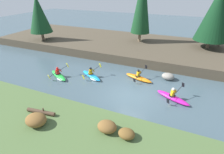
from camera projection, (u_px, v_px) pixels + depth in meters
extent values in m
plane|color=#425660|center=(130.00, 96.00, 13.80)|extent=(90.00, 90.00, 0.00)
cube|color=#4C6638|center=(96.00, 147.00, 8.95)|extent=(44.00, 5.13, 0.73)
cube|color=#4C4233|center=(156.00, 49.00, 22.35)|extent=(44.00, 10.86, 1.01)
cylinder|color=brown|center=(43.00, 36.00, 24.10)|extent=(0.36, 0.36, 1.06)
cone|color=#143D1E|center=(39.00, 14.00, 22.77)|extent=(2.92, 2.92, 4.68)
cylinder|color=#7A664C|center=(140.00, 37.00, 23.41)|extent=(0.36, 0.36, 1.18)
cone|color=#143D1E|center=(142.00, 1.00, 21.37)|extent=(2.47, 2.47, 7.59)
cylinder|color=brown|center=(208.00, 44.00, 20.92)|extent=(0.36, 0.36, 0.96)
cone|color=#0F3319|center=(216.00, 13.00, 19.26)|extent=(3.70, 3.70, 6.17)
cylinder|color=#7A664C|center=(224.00, 31.00, 21.15)|extent=(0.28, 0.28, 3.56)
cylinder|color=#7A664C|center=(223.00, 11.00, 20.76)|extent=(1.35, 1.16, 1.21)
ellipsoid|color=brown|center=(36.00, 120.00, 9.76)|extent=(1.23, 1.03, 0.67)
ellipsoid|color=brown|center=(107.00, 127.00, 9.35)|extent=(1.07, 0.89, 0.58)
ellipsoid|color=brown|center=(127.00, 134.00, 8.97)|extent=(0.88, 0.74, 0.48)
ellipsoid|color=#C61999|center=(172.00, 98.00, 13.26)|extent=(2.70, 1.70, 0.34)
cone|color=#C61999|center=(188.00, 105.00, 12.43)|extent=(0.40, 0.33, 0.20)
cylinder|color=black|center=(172.00, 96.00, 13.22)|extent=(0.64, 0.64, 0.08)
cylinder|color=yellow|center=(173.00, 93.00, 13.11)|extent=(0.40, 0.40, 0.42)
sphere|color=white|center=(173.00, 89.00, 12.96)|extent=(0.31, 0.31, 0.23)
cylinder|color=yellow|center=(176.00, 91.00, 13.14)|extent=(0.18, 0.24, 0.35)
cylinder|color=yellow|center=(172.00, 94.00, 12.86)|extent=(0.18, 0.24, 0.35)
cylinder|color=black|center=(176.00, 93.00, 12.90)|extent=(0.86, 1.74, 0.65)
cube|color=black|center=(183.00, 85.00, 13.31)|extent=(0.25, 0.23, 0.41)
cube|color=black|center=(168.00, 101.00, 12.48)|extent=(0.25, 0.23, 0.41)
ellipsoid|color=orange|center=(138.00, 78.00, 16.10)|extent=(2.76, 1.37, 0.34)
cone|color=orange|center=(150.00, 82.00, 15.38)|extent=(0.39, 0.29, 0.20)
cylinder|color=black|center=(138.00, 76.00, 16.06)|extent=(0.60, 0.60, 0.08)
cylinder|color=yellow|center=(138.00, 74.00, 15.94)|extent=(0.38, 0.38, 0.42)
sphere|color=black|center=(138.00, 71.00, 15.79)|extent=(0.29, 0.29, 0.23)
cylinder|color=yellow|center=(141.00, 72.00, 16.00)|extent=(0.15, 0.24, 0.35)
cylinder|color=yellow|center=(138.00, 74.00, 15.68)|extent=(0.15, 0.24, 0.35)
cylinder|color=black|center=(140.00, 73.00, 15.75)|extent=(0.60, 1.84, 0.65)
cube|color=black|center=(146.00, 67.00, 16.25)|extent=(0.24, 0.21, 0.41)
cube|color=black|center=(134.00, 80.00, 15.25)|extent=(0.24, 0.21, 0.41)
ellipsoid|color=#1993D6|center=(91.00, 76.00, 16.51)|extent=(2.68, 1.75, 0.34)
cone|color=#1993D6|center=(99.00, 80.00, 15.66)|extent=(0.40, 0.34, 0.20)
cylinder|color=black|center=(91.00, 74.00, 16.47)|extent=(0.64, 0.64, 0.08)
cylinder|color=yellow|center=(91.00, 72.00, 16.36)|extent=(0.40, 0.40, 0.42)
sphere|color=black|center=(91.00, 68.00, 16.21)|extent=(0.31, 0.31, 0.23)
cylinder|color=yellow|center=(93.00, 70.00, 16.38)|extent=(0.18, 0.24, 0.35)
cylinder|color=yellow|center=(89.00, 72.00, 16.11)|extent=(0.18, 0.24, 0.35)
cylinder|color=black|center=(92.00, 71.00, 16.14)|extent=(0.90, 1.72, 0.65)
cube|color=yellow|center=(100.00, 65.00, 16.54)|extent=(0.25, 0.23, 0.41)
cube|color=yellow|center=(83.00, 77.00, 15.74)|extent=(0.25, 0.23, 0.41)
ellipsoid|color=white|center=(95.00, 78.00, 16.17)|extent=(1.30, 1.12, 0.18)
ellipsoid|color=green|center=(59.00, 75.00, 16.53)|extent=(2.67, 1.78, 0.34)
cone|color=green|center=(64.00, 80.00, 15.67)|extent=(0.40, 0.34, 0.20)
cylinder|color=black|center=(58.00, 74.00, 16.49)|extent=(0.65, 0.65, 0.08)
cylinder|color=red|center=(58.00, 71.00, 16.38)|extent=(0.40, 0.40, 0.42)
sphere|color=red|center=(57.00, 68.00, 16.23)|extent=(0.31, 0.31, 0.23)
cylinder|color=red|center=(60.00, 70.00, 16.40)|extent=(0.18, 0.24, 0.35)
cylinder|color=red|center=(56.00, 72.00, 16.13)|extent=(0.18, 0.24, 0.35)
cylinder|color=black|center=(59.00, 71.00, 16.16)|extent=(0.92, 1.71, 0.65)
cube|color=yellow|center=(68.00, 65.00, 16.55)|extent=(0.25, 0.23, 0.41)
cube|color=yellow|center=(49.00, 77.00, 15.77)|extent=(0.25, 0.23, 0.41)
ellipsoid|color=white|center=(61.00, 78.00, 16.19)|extent=(1.30, 1.13, 0.18)
ellipsoid|color=gray|center=(168.00, 76.00, 16.03)|extent=(1.12, 0.88, 0.63)
cylinder|color=#4C3828|center=(41.00, 112.00, 10.71)|extent=(1.90, 0.49, 0.24)
cylinder|color=#4C3828|center=(43.00, 110.00, 10.56)|extent=(0.08, 0.08, 0.20)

